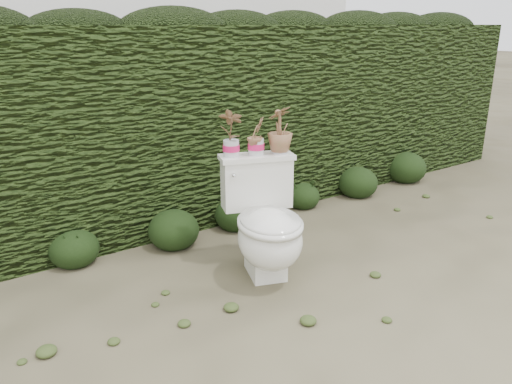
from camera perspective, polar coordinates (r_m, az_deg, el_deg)
ground at (r=3.29m, az=3.33°, el=-10.57°), size 60.00×60.00×0.00m
hedge at (r=4.32m, az=-9.82°, el=7.62°), size 8.00×1.00×1.60m
toilet at (r=3.26m, az=1.20°, el=-3.93°), size 0.66×0.79×0.78m
potted_plant_left at (r=3.27m, az=-2.88°, el=6.67°), size 0.19×0.19×0.30m
potted_plant_center at (r=3.31m, az=0.01°, el=6.27°), size 0.16×0.15×0.24m
potted_plant_right at (r=3.35m, az=2.77°, el=6.96°), size 0.21×0.21×0.30m
liriope_clump_2 at (r=3.73m, az=-20.14°, el=-5.71°), size 0.35×0.35×0.28m
liriope_clump_3 at (r=3.82m, az=-9.42°, el=-3.90°), size 0.39×0.39×0.31m
liriope_clump_4 at (r=4.11m, az=-2.33°, el=-2.26°), size 0.35×0.35×0.28m
liriope_clump_5 at (r=4.61m, az=5.39°, el=-0.17°), size 0.31×0.31×0.25m
liriope_clump_6 at (r=4.99m, az=11.57°, el=1.36°), size 0.39×0.39×0.31m
liriope_clump_7 at (r=5.59m, az=16.78°, el=2.94°), size 0.43×0.43×0.34m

